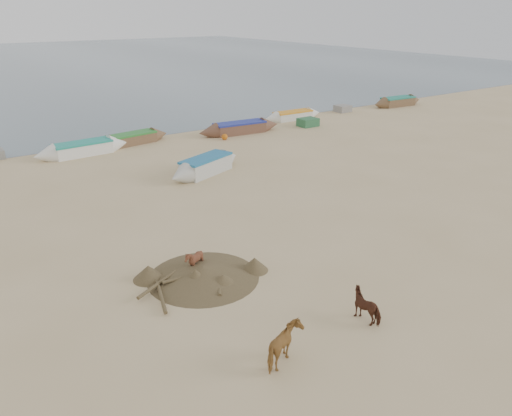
{
  "coord_description": "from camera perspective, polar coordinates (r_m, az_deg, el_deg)",
  "views": [
    {
      "loc": [
        -11.13,
        -12.19,
        8.91
      ],
      "look_at": [
        0.0,
        4.0,
        1.0
      ],
      "focal_mm": 35.0,
      "sensor_mm": 36.0,
      "label": 1
    }
  ],
  "objects": [
    {
      "name": "ground",
      "position": [
        18.76,
        6.98,
        -6.61
      ],
      "size": [
        140.0,
        140.0,
        0.0
      ],
      "primitive_type": "plane",
      "color": "tan",
      "rests_on": "ground"
    },
    {
      "name": "cow_adult",
      "position": [
        13.74,
        3.26,
        -15.5
      ],
      "size": [
        1.48,
        1.19,
        1.14
      ],
      "primitive_type": "imported",
      "rotation": [
        0.0,
        0.0,
        2.07
      ],
      "color": "olive",
      "rests_on": "ground"
    },
    {
      "name": "calf_front",
      "position": [
        18.16,
        -7.06,
        -5.99
      ],
      "size": [
        1.0,
        0.93,
        0.92
      ],
      "primitive_type": "imported",
      "rotation": [
        0.0,
        0.0,
        -1.83
      ],
      "color": "#5B2F1D",
      "rests_on": "ground"
    },
    {
      "name": "calf_right",
      "position": [
        15.87,
        12.71,
        -10.77
      ],
      "size": [
        1.19,
        1.24,
        0.96
      ],
      "primitive_type": "imported",
      "rotation": [
        0.0,
        0.0,
        2.12
      ],
      "color": "#4E2819",
      "rests_on": "ground"
    },
    {
      "name": "near_canoe",
      "position": [
        28.86,
        -5.72,
        4.87
      ],
      "size": [
        5.78,
        3.22,
        1.0
      ],
      "primitive_type": null,
      "rotation": [
        0.0,
        0.0,
        0.37
      ],
      "color": "beige",
      "rests_on": "ground"
    },
    {
      "name": "debris_pile",
      "position": [
        17.87,
        -6.06,
        -7.28
      ],
      "size": [
        4.25,
        4.25,
        0.45
      ],
      "primitive_type": "cone",
      "rotation": [
        0.0,
        0.0,
        0.07
      ],
      "color": "brown",
      "rests_on": "ground"
    },
    {
      "name": "waterline_canoes",
      "position": [
        36.79,
        -9.07,
        8.31
      ],
      "size": [
        59.49,
        3.56,
        0.87
      ],
      "color": "brown",
      "rests_on": "ground"
    },
    {
      "name": "beach_clutter",
      "position": [
        36.47,
        -9.64,
        7.96
      ],
      "size": [
        42.58,
        5.22,
        0.64
      ],
      "color": "#2C623E",
      "rests_on": "ground"
    }
  ]
}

